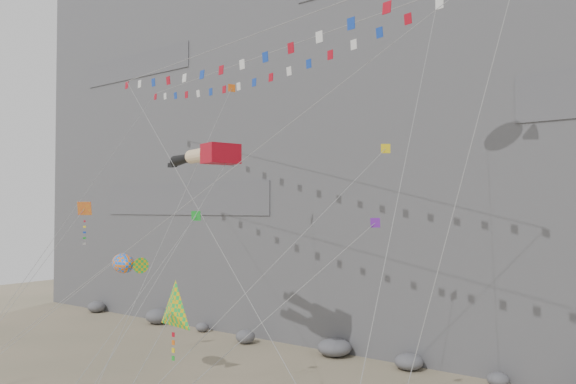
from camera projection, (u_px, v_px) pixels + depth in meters
name	position (u px, v px, depth m)	size (l,w,h in m)	color
cliff	(415.00, 67.00, 54.94)	(80.00, 28.00, 50.00)	slate
talus_boulders	(335.00, 348.00, 42.16)	(60.00, 3.00, 1.20)	slate
legs_kite	(206.00, 156.00, 34.68)	(7.98, 15.29, 19.25)	#B40B1A
flag_banner_upper	(262.00, 56.00, 38.00)	(31.40, 18.13, 28.80)	#B40B1A
flag_banner_lower	(254.00, 35.00, 31.24)	(30.37, 8.91, 23.90)	#B40B1A
harlequin_kite	(84.00, 209.00, 38.26)	(2.83, 9.11, 13.77)	red
fish_windsock	(123.00, 263.00, 34.90)	(8.49, 8.82, 12.46)	orange
delta_kite	(173.00, 312.00, 22.82)	(3.33, 3.87, 8.62)	#E2B00B
small_kite_a	(229.00, 94.00, 37.60)	(3.26, 14.32, 23.72)	orange
small_kite_b	(370.00, 227.00, 28.07)	(7.87, 12.04, 17.01)	#691B9F
small_kite_c	(194.00, 219.00, 30.76)	(1.68, 10.07, 14.25)	green
small_kite_d	(380.00, 154.00, 30.50)	(6.73, 16.81, 22.43)	yellow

